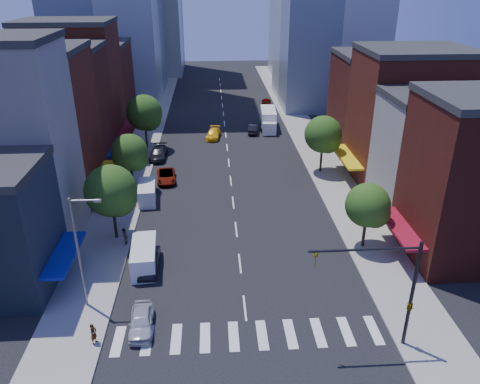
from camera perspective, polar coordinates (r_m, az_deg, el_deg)
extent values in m
plane|color=black|center=(36.54, 0.59, -13.95)|extent=(220.00, 220.00, 0.00)
cube|color=gray|center=(72.77, -11.65, 6.24)|extent=(5.00, 120.00, 0.15)
cube|color=gray|center=(73.50, 8.15, 6.70)|extent=(5.00, 120.00, 0.15)
cube|color=silver|center=(34.27, 0.97, -17.10)|extent=(19.00, 3.00, 0.01)
cube|color=#5F2316|center=(54.41, -23.89, 6.94)|extent=(12.00, 9.00, 16.00)
cube|color=#4F1B13|center=(62.27, -21.36, 8.99)|extent=(12.00, 8.00, 15.00)
cube|color=#5F2316|center=(69.95, -19.56, 11.75)|extent=(12.00, 9.00, 17.00)
cube|color=#4F1B13|center=(79.34, -17.64, 11.98)|extent=(12.00, 10.00, 13.00)
cube|color=silver|center=(51.94, 23.17, 3.92)|extent=(12.00, 8.00, 12.00)
cube|color=#5F2316|center=(59.24, 19.78, 8.47)|extent=(12.00, 10.00, 15.00)
cube|color=#4F1B13|center=(68.46, 16.56, 10.15)|extent=(12.00, 10.00, 13.00)
cylinder|color=black|center=(32.89, 20.21, -11.73)|extent=(0.24, 0.24, 8.00)
cylinder|color=black|center=(29.71, 15.00, -6.80)|extent=(7.00, 0.16, 0.16)
imported|color=gold|center=(29.25, 9.22, -8.14)|extent=(0.22, 0.18, 1.10)
imported|color=gold|center=(33.36, 20.01, -12.83)|extent=(0.48, 2.24, 0.90)
cylinder|color=slate|center=(35.95, -19.10, -7.18)|extent=(0.20, 0.20, 9.00)
cylinder|color=slate|center=(33.68, -18.48, -0.98)|extent=(2.00, 0.14, 0.14)
cube|color=slate|center=(33.47, -16.98, -1.02)|extent=(0.50, 0.25, 0.18)
cylinder|color=black|center=(45.48, -15.06, -3.19)|extent=(0.28, 0.28, 3.92)
sphere|color=#254E16|center=(44.20, -15.48, 0.16)|extent=(4.80, 4.80, 4.80)
sphere|color=#254E16|center=(44.10, -14.68, -0.80)|extent=(3.36, 3.36, 3.36)
cylinder|color=black|center=(55.31, -13.05, 2.08)|extent=(0.28, 0.28, 3.64)
sphere|color=#254E16|center=(54.33, -13.33, 4.73)|extent=(4.20, 4.20, 4.20)
sphere|color=#254E16|center=(54.17, -12.68, 4.00)|extent=(2.94, 2.94, 2.94)
cylinder|color=black|center=(68.20, -11.38, 6.91)|extent=(0.28, 0.28, 4.20)
sphere|color=#254E16|center=(67.30, -11.61, 9.46)|extent=(5.00, 5.00, 5.00)
sphere|color=#254E16|center=(67.14, -11.07, 8.80)|extent=(3.50, 3.50, 3.50)
cylinder|color=black|center=(44.18, 14.93, -4.48)|extent=(0.28, 0.28, 3.36)
sphere|color=#254E16|center=(43.03, 15.30, -1.56)|extent=(4.00, 4.00, 4.00)
sphere|color=#254E16|center=(43.23, 16.08, -2.42)|extent=(2.80, 2.80, 2.80)
cylinder|color=black|center=(59.75, 9.88, 4.27)|extent=(0.28, 0.28, 3.92)
sphere|color=#254E16|center=(58.78, 10.09, 6.94)|extent=(4.60, 4.60, 4.60)
sphere|color=#254E16|center=(58.86, 10.67, 6.20)|extent=(3.22, 3.22, 3.22)
imported|color=silver|center=(35.05, -11.95, -15.13)|extent=(1.86, 4.16, 1.39)
imported|color=black|center=(40.92, -11.00, -8.43)|extent=(1.59, 4.44, 1.46)
imported|color=#999999|center=(57.51, -8.97, 1.92)|extent=(2.60, 4.86, 1.30)
imported|color=black|center=(64.82, -9.91, 4.66)|extent=(2.29, 5.23, 1.50)
cube|color=silver|center=(41.18, -11.61, -7.70)|extent=(2.39, 5.18, 2.12)
cube|color=black|center=(39.42, -11.78, -8.83)|extent=(1.94, 1.14, 0.91)
cylinder|color=black|center=(40.24, -12.94, -9.92)|extent=(0.31, 0.78, 0.77)
cylinder|color=black|center=(40.08, -10.33, -9.80)|extent=(0.31, 0.78, 0.77)
cylinder|color=black|center=(43.09, -12.63, -7.31)|extent=(0.31, 0.78, 0.77)
cylinder|color=black|center=(42.94, -10.20, -7.20)|extent=(0.31, 0.78, 0.77)
cube|color=white|center=(52.81, -11.26, -0.07)|extent=(2.25, 4.76, 1.94)
cube|color=black|center=(51.10, -11.33, -0.62)|extent=(1.78, 1.07, 0.83)
cylinder|color=black|center=(51.72, -12.16, -1.51)|extent=(0.29, 0.72, 0.70)
cylinder|color=black|center=(51.63, -10.32, -1.39)|extent=(0.29, 0.72, 0.70)
cylinder|color=black|center=(54.55, -12.03, -0.04)|extent=(0.29, 0.72, 0.70)
cylinder|color=black|center=(54.46, -10.29, 0.07)|extent=(0.29, 0.72, 0.70)
imported|color=yellow|center=(72.30, -3.26, 7.10)|extent=(2.50, 4.88, 1.36)
imported|color=black|center=(74.62, 1.58, 7.72)|extent=(1.84, 4.30, 1.38)
imported|color=#999999|center=(90.55, 3.23, 10.88)|extent=(2.26, 4.58, 1.50)
cube|color=white|center=(77.10, 3.46, 8.92)|extent=(2.70, 6.36, 3.07)
cube|color=white|center=(73.75, 3.60, 7.77)|extent=(2.22, 1.86, 1.92)
cylinder|color=black|center=(74.62, 2.74, 7.50)|extent=(0.34, 0.88, 0.86)
cylinder|color=black|center=(74.74, 4.37, 7.48)|extent=(0.34, 0.88, 0.86)
cylinder|color=black|center=(78.73, 2.61, 8.45)|extent=(0.34, 0.88, 0.86)
cylinder|color=black|center=(78.85, 4.16, 8.43)|extent=(0.34, 0.88, 0.86)
imported|color=#999999|center=(34.47, -17.42, -16.17)|extent=(0.56, 0.67, 1.56)
imported|color=#999999|center=(44.72, -13.93, -5.29)|extent=(0.67, 0.82, 1.58)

